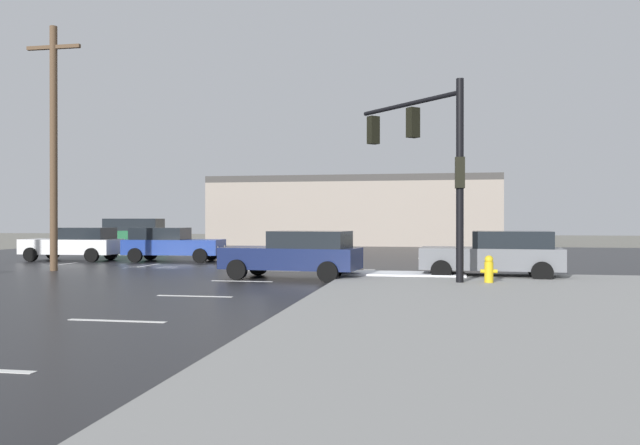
{
  "coord_description": "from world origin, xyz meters",
  "views": [
    {
      "loc": [
        6.0,
        -25.22,
        1.96
      ],
      "look_at": [
        0.24,
        6.49,
        1.83
      ],
      "focal_mm": 35.49,
      "sensor_mm": 36.0,
      "label": 1
    }
  ],
  "objects_px": {
    "sedan_white": "(75,243)",
    "utility_pole_mid": "(54,143)",
    "sedan_navy": "(296,254)",
    "suv_green": "(134,234)",
    "fire_hydrant": "(489,269)",
    "sedan_grey": "(496,254)",
    "traffic_signal_mast": "(430,151)",
    "sedan_blue": "(171,244)"
  },
  "relations": [
    {
      "from": "sedan_white",
      "to": "sedan_blue",
      "type": "bearing_deg",
      "value": -176.96
    },
    {
      "from": "utility_pole_mid",
      "to": "fire_hydrant",
      "type": "bearing_deg",
      "value": -10.71
    },
    {
      "from": "sedan_navy",
      "to": "sedan_blue",
      "type": "height_order",
      "value": "same"
    },
    {
      "from": "fire_hydrant",
      "to": "sedan_grey",
      "type": "xyz_separation_m",
      "value": [
        0.42,
        2.41,
        0.32
      ]
    },
    {
      "from": "sedan_navy",
      "to": "sedan_grey",
      "type": "relative_size",
      "value": 1.01
    },
    {
      "from": "fire_hydrant",
      "to": "sedan_grey",
      "type": "relative_size",
      "value": 0.17
    },
    {
      "from": "suv_green",
      "to": "utility_pole_mid",
      "type": "height_order",
      "value": "utility_pole_mid"
    },
    {
      "from": "suv_green",
      "to": "sedan_white",
      "type": "distance_m",
      "value": 9.47
    },
    {
      "from": "traffic_signal_mast",
      "to": "suv_green",
      "type": "bearing_deg",
      "value": 3.24
    },
    {
      "from": "sedan_grey",
      "to": "utility_pole_mid",
      "type": "bearing_deg",
      "value": 1.76
    },
    {
      "from": "suv_green",
      "to": "sedan_grey",
      "type": "height_order",
      "value": "suv_green"
    },
    {
      "from": "sedan_grey",
      "to": "sedan_navy",
      "type": "bearing_deg",
      "value": 12.65
    },
    {
      "from": "sedan_blue",
      "to": "utility_pole_mid",
      "type": "bearing_deg",
      "value": -113.53
    },
    {
      "from": "fire_hydrant",
      "to": "sedan_blue",
      "type": "distance_m",
      "value": 16.39
    },
    {
      "from": "sedan_navy",
      "to": "sedan_grey",
      "type": "distance_m",
      "value": 6.55
    },
    {
      "from": "sedan_navy",
      "to": "sedan_blue",
      "type": "relative_size",
      "value": 1.01
    },
    {
      "from": "fire_hydrant",
      "to": "sedan_grey",
      "type": "height_order",
      "value": "sedan_grey"
    },
    {
      "from": "sedan_navy",
      "to": "suv_green",
      "type": "height_order",
      "value": "suv_green"
    },
    {
      "from": "fire_hydrant",
      "to": "sedan_white",
      "type": "distance_m",
      "value": 20.33
    },
    {
      "from": "traffic_signal_mast",
      "to": "fire_hydrant",
      "type": "relative_size",
      "value": 7.49
    },
    {
      "from": "sedan_white",
      "to": "sedan_navy",
      "type": "bearing_deg",
      "value": 148.59
    },
    {
      "from": "suv_green",
      "to": "sedan_white",
      "type": "xyz_separation_m",
      "value": [
        1.67,
        -9.32,
        -0.24
      ]
    },
    {
      "from": "traffic_signal_mast",
      "to": "utility_pole_mid",
      "type": "distance_m",
      "value": 14.4
    },
    {
      "from": "utility_pole_mid",
      "to": "sedan_grey",
      "type": "bearing_deg",
      "value": -2.1
    },
    {
      "from": "fire_hydrant",
      "to": "utility_pole_mid",
      "type": "xyz_separation_m",
      "value": [
        -15.9,
        3.01,
        4.36
      ]
    },
    {
      "from": "sedan_navy",
      "to": "sedan_white",
      "type": "distance_m",
      "value": 14.3
    },
    {
      "from": "sedan_navy",
      "to": "utility_pole_mid",
      "type": "bearing_deg",
      "value": -2.87
    },
    {
      "from": "utility_pole_mid",
      "to": "sedan_navy",
      "type": "bearing_deg",
      "value": -9.23
    },
    {
      "from": "traffic_signal_mast",
      "to": "sedan_white",
      "type": "xyz_separation_m",
      "value": [
        -16.74,
        7.77,
        -3.23
      ]
    },
    {
      "from": "fire_hydrant",
      "to": "suv_green",
      "type": "bearing_deg",
      "value": 138.3
    },
    {
      "from": "fire_hydrant",
      "to": "utility_pole_mid",
      "type": "relative_size",
      "value": 0.08
    },
    {
      "from": "traffic_signal_mast",
      "to": "utility_pole_mid",
      "type": "xyz_separation_m",
      "value": [
        -14.21,
        2.2,
        0.81
      ]
    },
    {
      "from": "traffic_signal_mast",
      "to": "utility_pole_mid",
      "type": "height_order",
      "value": "utility_pole_mid"
    },
    {
      "from": "suv_green",
      "to": "sedan_grey",
      "type": "bearing_deg",
      "value": 137.34
    },
    {
      "from": "sedan_navy",
      "to": "sedan_blue",
      "type": "xyz_separation_m",
      "value": [
        -7.68,
        7.53,
        0.0
      ]
    },
    {
      "from": "utility_pole_mid",
      "to": "sedan_white",
      "type": "bearing_deg",
      "value": 114.39
    },
    {
      "from": "sedan_white",
      "to": "utility_pole_mid",
      "type": "relative_size",
      "value": 0.49
    },
    {
      "from": "utility_pole_mid",
      "to": "sedan_blue",
      "type": "bearing_deg",
      "value": 70.0
    },
    {
      "from": "sedan_white",
      "to": "sedan_grey",
      "type": "bearing_deg",
      "value": 160.56
    },
    {
      "from": "traffic_signal_mast",
      "to": "utility_pole_mid",
      "type": "bearing_deg",
      "value": 37.33
    },
    {
      "from": "fire_hydrant",
      "to": "sedan_white",
      "type": "height_order",
      "value": "sedan_white"
    },
    {
      "from": "sedan_grey",
      "to": "fire_hydrant",
      "type": "bearing_deg",
      "value": 83.94
    }
  ]
}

